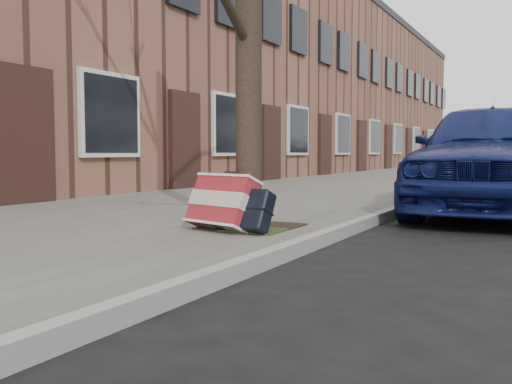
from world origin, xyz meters
The scene contains 7 objects.
ground centered at (0.00, 0.00, 0.00)m, with size 120.00×120.00×0.00m, color black.
near_sidewalk centered at (-3.70, 15.00, 0.06)m, with size 5.00×70.00×0.12m, color slate.
house_near centered at (-9.60, 16.00, 3.50)m, with size 6.80×40.00×7.00m, color brown.
dirt_patch centered at (-2.00, 1.20, 0.13)m, with size 0.85×0.85×0.01m, color black.
suitcase_red centered at (-2.14, 0.86, 0.39)m, with size 0.69×0.19×0.50m, color maroon.
suitcase_navy centered at (-1.88, 0.82, 0.34)m, with size 0.55×0.18×0.39m, color black.
car_near_front centered at (-0.13, 4.73, 0.80)m, with size 1.88×4.68×1.59m, color navy.
Camera 1 is at (0.65, -3.73, 0.86)m, focal length 40.00 mm.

